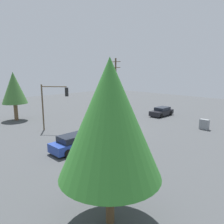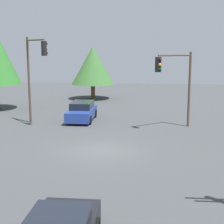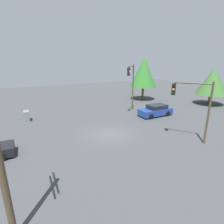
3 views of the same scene
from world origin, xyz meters
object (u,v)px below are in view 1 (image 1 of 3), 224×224
(sedan_dark, at_px, (162,112))
(traffic_signal_cross, at_px, (53,99))
(electrical_cabinet, at_px, (204,124))
(traffic_signal_main, at_px, (115,104))
(sedan_blue, at_px, (75,143))

(sedan_dark, bearing_deg, traffic_signal_cross, 74.81)
(sedan_dark, height_order, electrical_cabinet, sedan_dark)
(traffic_signal_cross, height_order, electrical_cabinet, traffic_signal_cross)
(traffic_signal_main, xyz_separation_m, traffic_signal_cross, (-10.76, 0.28, -0.69))
(sedan_dark, bearing_deg, traffic_signal_main, 109.44)
(sedan_blue, bearing_deg, traffic_signal_cross, 163.11)
(traffic_signal_main, height_order, traffic_signal_cross, traffic_signal_main)
(sedan_dark, distance_m, traffic_signal_main, 18.81)
(electrical_cabinet, bearing_deg, sedan_dark, 157.73)
(electrical_cabinet, bearing_deg, sedan_blue, -109.06)
(traffic_signal_main, xyz_separation_m, electrical_cabinet, (2.27, 13.92, -3.93))
(traffic_signal_cross, distance_m, electrical_cabinet, 19.14)
(sedan_blue, bearing_deg, electrical_cabinet, 70.94)
(electrical_cabinet, bearing_deg, traffic_signal_cross, -133.67)
(sedan_blue, xyz_separation_m, electrical_cabinet, (5.51, 15.93, -0.11))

